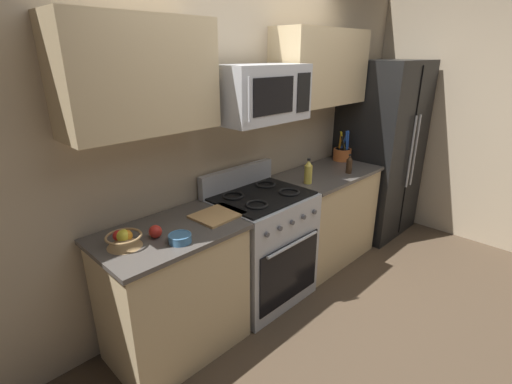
# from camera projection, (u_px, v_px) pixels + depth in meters

# --- Properties ---
(ground_plane) EXTENTS (16.00, 16.00, 0.00)m
(ground_plane) POSITION_uv_depth(u_px,v_px,m) (327.00, 333.00, 2.77)
(ground_plane) COLOR #473828
(wall_back) EXTENTS (8.00, 0.10, 2.60)m
(wall_back) POSITION_uv_depth(u_px,v_px,m) (228.00, 140.00, 3.01)
(wall_back) COLOR tan
(wall_back) RESTS_ON ground
(counter_left) EXTENTS (0.92, 0.61, 0.91)m
(counter_left) POSITION_uv_depth(u_px,v_px,m) (174.00, 292.00, 2.49)
(counter_left) COLOR tan
(counter_left) RESTS_ON ground
(range_oven) EXTENTS (0.76, 0.65, 1.09)m
(range_oven) POSITION_uv_depth(u_px,v_px,m) (261.00, 246.00, 3.05)
(range_oven) COLOR #B2B5BA
(range_oven) RESTS_ON ground
(counter_right) EXTENTS (1.05, 0.61, 0.91)m
(counter_right) POSITION_uv_depth(u_px,v_px,m) (325.00, 215.00, 3.67)
(counter_right) COLOR tan
(counter_right) RESTS_ON ground
(refrigerator) EXTENTS (0.87, 0.72, 1.90)m
(refrigerator) POSITION_uv_depth(u_px,v_px,m) (380.00, 150.00, 4.13)
(refrigerator) COLOR black
(refrigerator) RESTS_ON ground
(wall_right) EXTENTS (0.10, 8.00, 2.60)m
(wall_right) POSITION_uv_depth(u_px,v_px,m) (467.00, 120.00, 3.93)
(wall_right) COLOR tan
(wall_right) RESTS_ON ground
(microwave) EXTENTS (0.71, 0.44, 0.39)m
(microwave) POSITION_uv_depth(u_px,v_px,m) (259.00, 93.00, 2.64)
(microwave) COLOR #B2B5BA
(upper_cabinets_left) EXTENTS (0.91, 0.34, 0.64)m
(upper_cabinets_left) POSITION_uv_depth(u_px,v_px,m) (138.00, 76.00, 2.11)
(upper_cabinets_left) COLOR tan
(upper_cabinets_right) EXTENTS (1.04, 0.34, 0.64)m
(upper_cabinets_right) POSITION_uv_depth(u_px,v_px,m) (321.00, 68.00, 3.29)
(upper_cabinets_right) COLOR tan
(utensil_crock) EXTENTS (0.18, 0.18, 0.32)m
(utensil_crock) POSITION_uv_depth(u_px,v_px,m) (342.00, 153.00, 3.86)
(utensil_crock) COLOR #D1662D
(utensil_crock) RESTS_ON counter_right
(fruit_basket) EXTENTS (0.21, 0.21, 0.10)m
(fruit_basket) POSITION_uv_depth(u_px,v_px,m) (124.00, 239.00, 2.14)
(fruit_basket) COLOR #9E7A4C
(fruit_basket) RESTS_ON counter_left
(apple_loose) EXTENTS (0.08, 0.08, 0.08)m
(apple_loose) POSITION_uv_depth(u_px,v_px,m) (155.00, 232.00, 2.24)
(apple_loose) COLOR red
(apple_loose) RESTS_ON counter_left
(cutting_board) EXTENTS (0.34, 0.28, 0.02)m
(cutting_board) POSITION_uv_depth(u_px,v_px,m) (218.00, 215.00, 2.55)
(cutting_board) COLOR tan
(cutting_board) RESTS_ON counter_left
(bottle_oil) EXTENTS (0.07, 0.07, 0.22)m
(bottle_oil) POSITION_uv_depth(u_px,v_px,m) (308.00, 172.00, 3.16)
(bottle_oil) COLOR gold
(bottle_oil) RESTS_ON counter_right
(bottle_soy) EXTENTS (0.06, 0.06, 0.18)m
(bottle_soy) POSITION_uv_depth(u_px,v_px,m) (349.00, 165.00, 3.44)
(bottle_soy) COLOR #382314
(bottle_soy) RESTS_ON counter_right
(prep_bowl) EXTENTS (0.14, 0.14, 0.05)m
(prep_bowl) POSITION_uv_depth(u_px,v_px,m) (180.00, 238.00, 2.19)
(prep_bowl) COLOR teal
(prep_bowl) RESTS_ON counter_left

